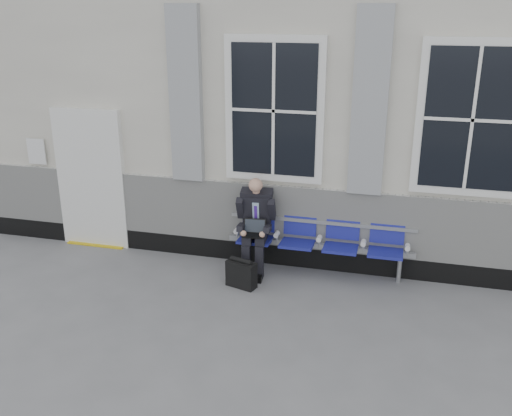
# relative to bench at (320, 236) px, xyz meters

# --- Properties ---
(ground) EXTENTS (70.00, 70.00, 0.00)m
(ground) POSITION_rel_bench_xyz_m (1.45, -1.32, -0.55)
(ground) COLOR slate
(ground) RESTS_ON ground
(station_building) EXTENTS (14.40, 4.40, 4.49)m
(station_building) POSITION_rel_bench_xyz_m (1.43, 2.15, 1.67)
(station_building) COLOR silver
(station_building) RESTS_ON ground
(bench) EXTENTS (2.60, 0.47, 0.91)m
(bench) POSITION_rel_bench_xyz_m (0.00, 0.00, 0.00)
(bench) COLOR #9EA0A3
(bench) RESTS_ON ground
(businessman) EXTENTS (0.56, 0.75, 1.36)m
(businessman) POSITION_rel_bench_xyz_m (-0.89, -0.13, 0.19)
(businessman) COLOR black
(businessman) RESTS_ON ground
(briefcase) EXTENTS (0.44, 0.28, 0.42)m
(briefcase) POSITION_rel_bench_xyz_m (-0.94, -0.69, -0.36)
(briefcase) COLOR black
(briefcase) RESTS_ON ground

